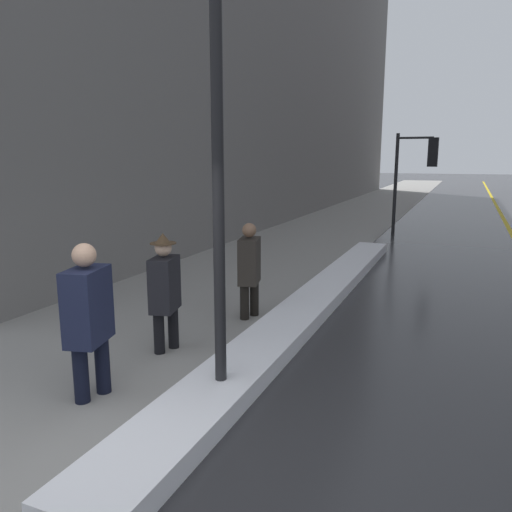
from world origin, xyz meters
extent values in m
plane|color=#2D2D30|center=(0.00, 0.00, 0.00)|extent=(160.00, 160.00, 0.00)
cube|color=gray|center=(-2.00, 15.00, 0.01)|extent=(4.00, 80.00, 0.01)
cube|color=white|center=(0.22, 5.05, 0.11)|extent=(0.75, 11.57, 0.22)
cylinder|color=black|center=(0.24, 1.53, 2.37)|extent=(0.12, 0.12, 4.74)
cylinder|color=black|center=(0.32, 14.04, 1.64)|extent=(0.11, 0.11, 3.28)
cylinder|color=black|center=(0.87, 14.03, 3.13)|extent=(1.10, 0.10, 0.07)
cube|color=black|center=(1.42, 14.01, 2.68)|extent=(0.31, 0.21, 0.90)
sphere|color=red|center=(1.43, 14.13, 2.97)|extent=(0.19, 0.19, 0.19)
sphere|color=orange|center=(1.43, 14.13, 2.68)|extent=(0.19, 0.19, 0.19)
sphere|color=green|center=(1.43, 14.13, 2.40)|extent=(0.19, 0.19, 0.19)
cylinder|color=black|center=(-1.00, 1.13, 0.45)|extent=(0.16, 0.16, 0.90)
cylinder|color=black|center=(-1.06, 0.87, 0.45)|extent=(0.16, 0.16, 0.90)
cube|color=#191E38|center=(-1.03, 1.00, 1.03)|extent=(0.44, 0.61, 0.79)
sphere|color=tan|center=(-1.03, 1.00, 1.56)|extent=(0.24, 0.24, 0.24)
cube|color=black|center=(-1.12, 1.36, 0.86)|extent=(0.15, 0.24, 0.28)
cylinder|color=black|center=(-0.99, 2.55, 0.40)|extent=(0.14, 0.14, 0.81)
cylinder|color=black|center=(-1.06, 2.31, 0.40)|extent=(0.14, 0.14, 0.81)
cube|color=black|center=(-1.03, 2.43, 0.92)|extent=(0.39, 0.54, 0.71)
sphere|color=beige|center=(-1.03, 2.43, 1.40)|extent=(0.22, 0.22, 0.22)
cylinder|color=#4C3823|center=(-1.03, 2.43, 1.46)|extent=(0.34, 0.34, 0.01)
cone|color=#4C3823|center=(-1.03, 2.43, 1.52)|extent=(0.21, 0.21, 0.13)
cylinder|color=black|center=(-0.54, 4.26, 0.41)|extent=(0.14, 0.14, 0.82)
cylinder|color=black|center=(-0.60, 4.01, 0.41)|extent=(0.14, 0.14, 0.82)
cube|color=#2D2823|center=(-0.57, 4.13, 0.93)|extent=(0.40, 0.55, 0.72)
sphere|color=#8C664C|center=(-0.57, 4.13, 1.42)|extent=(0.22, 0.22, 0.22)
camera|label=1|loc=(2.50, -2.89, 2.54)|focal=35.00mm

